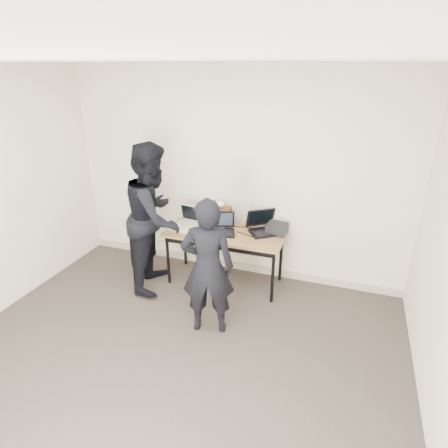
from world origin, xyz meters
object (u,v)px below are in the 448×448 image
at_px(laptop_right, 263,227).
at_px(person_typist, 208,268).
at_px(laptop_beige, 187,224).
at_px(laptop_center, 221,228).
at_px(desk, 225,237).
at_px(leather_satchel, 217,215).
at_px(person_observer, 154,217).
at_px(equipment_box, 277,229).

xyz_separation_m(laptop_right, person_typist, (-0.31, -1.15, -0.02)).
relative_size(laptop_beige, laptop_center, 0.94).
height_order(desk, person_typist, person_typist).
distance_m(desk, laptop_center, 0.12).
bearing_deg(leather_satchel, person_observer, -145.47).
xyz_separation_m(laptop_beige, leather_satchel, (0.34, 0.23, 0.07)).
relative_size(desk, equipment_box, 6.25).
bearing_deg(person_typist, equipment_box, -128.56).
bearing_deg(laptop_center, person_typist, -98.07).
bearing_deg(laptop_right, leather_satchel, 141.42).
bearing_deg(person_typist, person_observer, -49.80).
distance_m(laptop_beige, leather_satchel, 0.42).
distance_m(laptop_center, equipment_box, 0.70).
height_order(laptop_center, laptop_right, laptop_right).
distance_m(desk, equipment_box, 0.67).
bearing_deg(person_typist, laptop_right, -120.57).
distance_m(equipment_box, person_observer, 1.54).
bearing_deg(equipment_box, laptop_beige, -170.21).
relative_size(laptop_center, equipment_box, 1.73).
bearing_deg(person_typist, leather_satchel, -90.20).
xyz_separation_m(desk, laptop_center, (-0.04, 0.00, 0.12)).
bearing_deg(laptop_right, laptop_center, 165.84).
relative_size(laptop_right, leather_satchel, 1.37).
xyz_separation_m(desk, laptop_right, (0.45, 0.20, 0.12)).
relative_size(leather_satchel, equipment_box, 1.55).
bearing_deg(equipment_box, person_observer, -161.34).
bearing_deg(leather_satchel, equipment_box, -7.36).
relative_size(laptop_beige, person_observer, 0.21).
bearing_deg(person_typist, desk, -96.88).
height_order(desk, person_observer, person_observer).
bearing_deg(desk, laptop_center, 178.44).
bearing_deg(laptop_beige, person_typist, -45.87).
xyz_separation_m(laptop_center, leather_satchel, (-0.14, 0.23, 0.07)).
height_order(laptop_center, person_typist, person_typist).
height_order(equipment_box, person_observer, person_observer).
bearing_deg(laptop_right, person_typist, -140.82).
xyz_separation_m(laptop_beige, equipment_box, (1.15, 0.20, 0.01)).
relative_size(laptop_center, laptop_right, 0.81).
height_order(desk, laptop_center, laptop_center).
xyz_separation_m(laptop_center, laptop_right, (0.50, 0.20, 0.00)).
distance_m(laptop_center, person_typist, 0.97).
relative_size(desk, laptop_right, 2.94).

